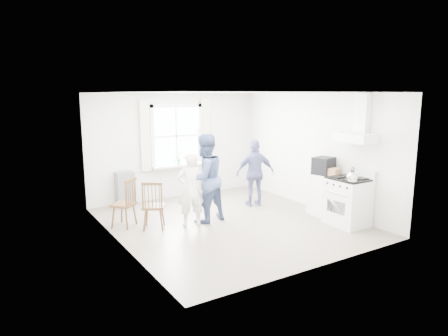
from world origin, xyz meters
TOP-DOWN VIEW (x-y plane):
  - room_shell at (0.00, 0.00)m, footprint 4.62×5.12m
  - window_assembly at (0.00, 2.45)m, footprint 1.88×0.24m
  - range_hood at (2.07, -1.35)m, footprint 0.45×0.76m
  - shelf_unit at (-1.40, 2.33)m, footprint 0.40×0.30m
  - gas_stove at (1.91, -1.35)m, footprint 0.68×0.76m
  - kettle at (1.68, -1.62)m, footprint 0.21×0.21m
  - low_cabinet at (1.98, -0.65)m, footprint 0.50×0.55m
  - stereo_stack at (1.95, -0.63)m, footprint 0.48×0.45m
  - cardboard_box at (2.00, -0.89)m, footprint 0.29×0.23m
  - windsor_chair_a at (-1.83, 0.82)m, footprint 0.57×0.57m
  - windsor_chair_b at (-1.50, 0.38)m, footprint 0.55×0.54m
  - person_left at (-0.76, 0.24)m, footprint 0.65×0.65m
  - person_mid at (-0.39, 0.34)m, footprint 1.01×1.01m
  - person_right at (1.18, 0.75)m, footprint 1.14×1.14m
  - potted_plant at (-0.01, 2.36)m, footprint 0.23×0.23m

SIDE VIEW (x-z plane):
  - shelf_unit at x=-1.40m, z-range 0.00..0.80m
  - low_cabinet at x=1.98m, z-range 0.00..0.90m
  - gas_stove at x=1.91m, z-range -0.08..1.04m
  - windsor_chair_b at x=-1.50m, z-range 0.11..1.07m
  - windsor_chair_a at x=-1.83m, z-range 0.11..1.09m
  - person_left at x=-0.76m, z-range 0.00..1.48m
  - person_right at x=1.18m, z-range 0.00..1.55m
  - person_mid at x=-0.39m, z-range 0.00..1.80m
  - cardboard_box at x=2.00m, z-range 0.90..1.06m
  - potted_plant at x=-0.01m, z-range 0.85..1.17m
  - kettle at x=1.68m, z-range 0.90..1.19m
  - stereo_stack at x=1.95m, z-range 0.90..1.26m
  - room_shell at x=0.00m, z-range -0.02..2.62m
  - window_assembly at x=0.00m, z-range 0.61..2.31m
  - range_hood at x=2.07m, z-range 1.43..2.37m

